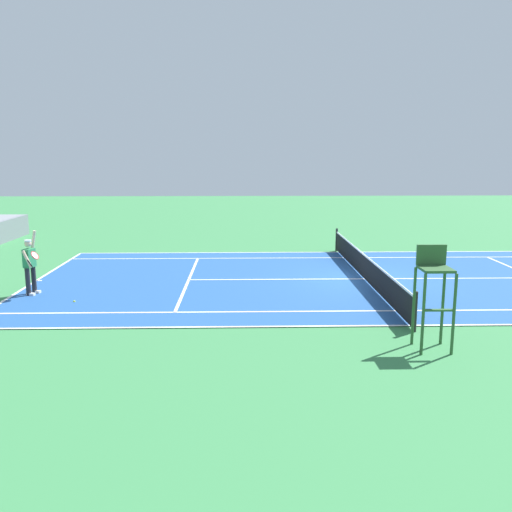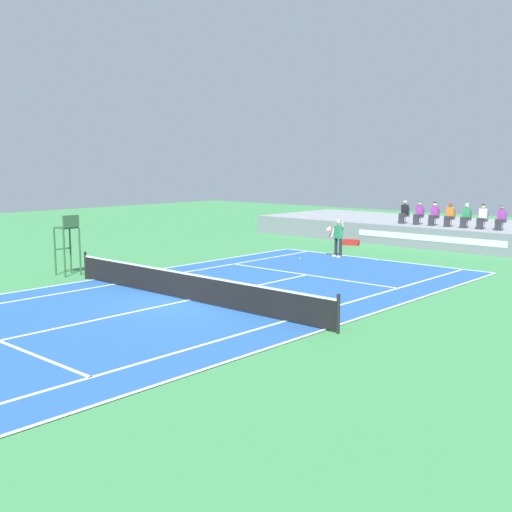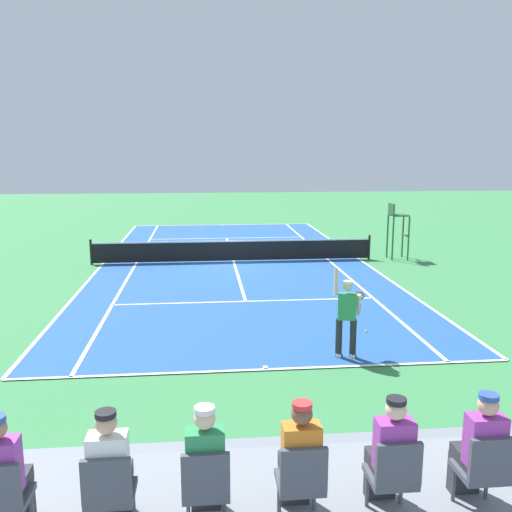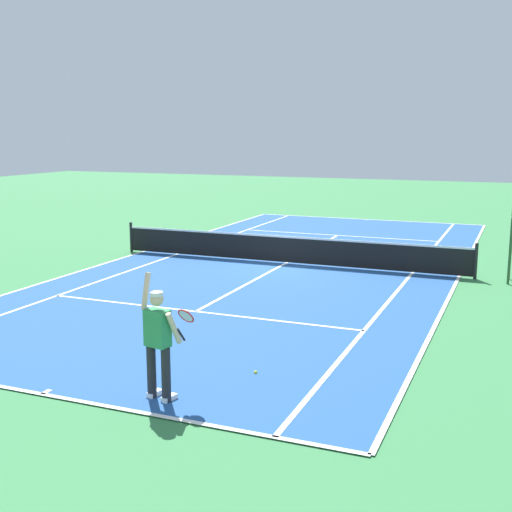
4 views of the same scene
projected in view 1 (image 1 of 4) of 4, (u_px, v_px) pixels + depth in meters
The scene contains 6 objects.
ground_plane at pixel (364, 279), 19.90m from camera, with size 80.00×80.00×0.00m, color #387F47.
court at pixel (364, 279), 19.90m from camera, with size 11.08×23.88×0.03m.
net at pixel (364, 265), 19.81m from camera, with size 11.98×0.10×1.07m.
tennis_player at pixel (30, 265), 17.57m from camera, with size 0.83×0.61×2.08m.
tennis_ball at pixel (74, 301), 16.82m from camera, with size 0.07×0.07×0.07m, color #D1E533.
umpire_chair at pixel (434, 284), 12.60m from camera, with size 0.77×0.77×2.44m.
Camera 1 is at (-19.30, 4.42, 4.54)m, focal length 38.18 mm.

